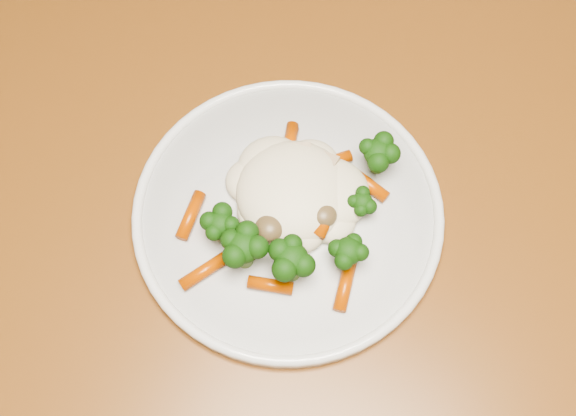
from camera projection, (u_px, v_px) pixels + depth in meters
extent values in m
cube|color=brown|center=(195.00, 170.00, 0.73)|extent=(1.31, 0.87, 0.04)
cylinder|color=silver|center=(288.00, 214.00, 0.68)|extent=(0.29, 0.29, 0.01)
ellipsoid|color=#F2E4C2|center=(293.00, 186.00, 0.66)|extent=(0.13, 0.11, 0.05)
ellipsoid|color=black|center=(221.00, 228.00, 0.65)|extent=(0.04, 0.04, 0.04)
ellipsoid|color=black|center=(244.00, 252.00, 0.63)|extent=(0.05, 0.05, 0.04)
ellipsoid|color=black|center=(291.00, 264.00, 0.63)|extent=(0.05, 0.05, 0.04)
ellipsoid|color=black|center=(347.00, 255.00, 0.64)|extent=(0.04, 0.04, 0.04)
ellipsoid|color=black|center=(361.00, 206.00, 0.66)|extent=(0.03, 0.03, 0.03)
ellipsoid|color=black|center=(377.00, 158.00, 0.68)|extent=(0.04, 0.04, 0.04)
cylinder|color=#BF4C04|center=(288.00, 147.00, 0.70)|extent=(0.02, 0.04, 0.01)
cylinder|color=#BF4C04|center=(328.00, 163.00, 0.69)|extent=(0.04, 0.04, 0.01)
cylinder|color=#BF4C04|center=(367.00, 183.00, 0.68)|extent=(0.05, 0.03, 0.01)
cylinder|color=#BF4C04|center=(191.00, 215.00, 0.67)|extent=(0.01, 0.05, 0.01)
cylinder|color=#BF4C04|center=(205.00, 270.00, 0.64)|extent=(0.04, 0.05, 0.01)
cylinder|color=#BF4C04|center=(270.00, 285.00, 0.64)|extent=(0.04, 0.02, 0.01)
cylinder|color=#BF4C04|center=(345.00, 284.00, 0.64)|extent=(0.02, 0.05, 0.01)
cylinder|color=#BF4C04|center=(329.00, 214.00, 0.65)|extent=(0.02, 0.05, 0.01)
cylinder|color=#BF4C04|center=(287.00, 168.00, 0.67)|extent=(0.01, 0.04, 0.01)
cylinder|color=#BF4C04|center=(290.00, 144.00, 0.70)|extent=(0.02, 0.05, 0.01)
ellipsoid|color=brown|center=(307.00, 201.00, 0.66)|extent=(0.03, 0.03, 0.02)
ellipsoid|color=brown|center=(323.00, 215.00, 0.65)|extent=(0.03, 0.03, 0.02)
ellipsoid|color=brown|center=(267.00, 197.00, 0.66)|extent=(0.02, 0.02, 0.02)
ellipsoid|color=brown|center=(269.00, 228.00, 0.65)|extent=(0.03, 0.03, 0.02)
cube|color=tan|center=(301.00, 151.00, 0.68)|extent=(0.02, 0.02, 0.01)
cube|color=tan|center=(328.00, 162.00, 0.68)|extent=(0.02, 0.02, 0.01)
cube|color=tan|center=(274.00, 164.00, 0.68)|extent=(0.02, 0.02, 0.01)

